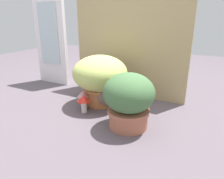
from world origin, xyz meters
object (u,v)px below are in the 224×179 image
mushroom_ornament_pink (83,96)px  mushroom_ornament_red (84,101)px  cat (113,92)px  grass_planter (100,77)px  leafy_planter (129,99)px

mushroom_ornament_pink → mushroom_ornament_red: bearing=-53.0°
cat → mushroom_ornament_pink: (-0.19, -0.14, -0.02)m
grass_planter → cat: (0.11, 0.00, -0.12)m
cat → mushroom_ornament_pink: bearing=-144.7°
grass_planter → cat: size_ratio=1.28×
leafy_planter → grass_planter: bearing=145.8°
mushroom_ornament_red → leafy_planter: bearing=-6.1°
grass_planter → cat: 0.16m
grass_planter → leafy_planter: bearing=-34.2°
leafy_planter → cat: (-0.25, 0.25, -0.08)m
mushroom_ornament_red → mushroom_ornament_pink: 0.09m
cat → mushroom_ornament_red: bearing=-124.0°
leafy_planter → cat: 0.36m
cat → leafy_planter: bearing=-44.9°
mushroom_ornament_red → mushroom_ornament_pink: (-0.05, 0.07, 0.01)m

